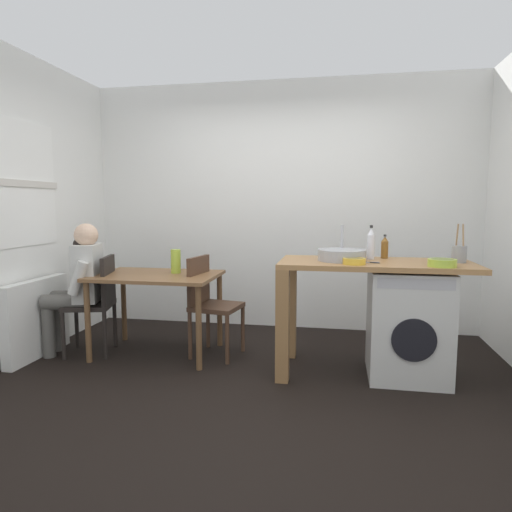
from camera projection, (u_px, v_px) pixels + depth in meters
The scene contains 18 objects.
ground_plane at pixel (251, 386), 3.37m from camera, with size 5.46×5.46×0.00m, color black.
wall_back at pixel (281, 206), 4.93m from camera, with size 4.60×0.10×2.70m, color white.
radiator at pixel (37, 318), 3.99m from camera, with size 0.10×0.80×0.70m, color white.
dining_table at pixel (157, 285), 4.04m from camera, with size 1.10×0.76×0.74m.
chair_person_seat at pixel (97, 299), 4.07m from camera, with size 0.49×0.49×0.90m.
chair_opposite at pixel (209, 300), 4.03m from camera, with size 0.46×0.46×0.90m.
seated_person at pixel (78, 281), 4.04m from camera, with size 0.55×0.54×1.20m.
kitchen_counter at pixel (348, 280), 3.56m from camera, with size 1.50×0.68×0.92m.
washing_machine at pixel (408, 324), 3.51m from camera, with size 0.60×0.61×0.86m.
sink_basin at pixel (342, 255), 3.55m from camera, with size 0.38×0.38×0.09m, color #9EA0A5.
tap at pixel (342, 241), 3.71m from camera, with size 0.02×0.02×0.28m, color #B2B2B7.
bottle_tall_green at pixel (371, 244), 3.64m from camera, with size 0.06×0.06×0.28m.
bottle_squat_brown at pixel (385, 248), 3.71m from camera, with size 0.06×0.06×0.20m.
mixing_bowl at pixel (354, 261), 3.34m from camera, with size 0.17×0.17×0.05m.
utensil_crock at pixel (459, 254), 3.43m from camera, with size 0.11×0.11×0.30m.
colander at pixel (442, 262), 3.21m from camera, with size 0.20×0.20×0.06m.
vase at pixel (176, 261), 4.08m from camera, with size 0.09×0.09×0.22m, color #A8C63D.
scissors at pixel (370, 262), 3.42m from camera, with size 0.15×0.06×0.01m.
Camera 1 is at (0.63, -3.17, 1.36)m, focal length 31.18 mm.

